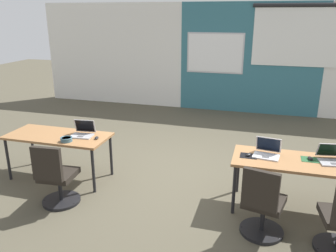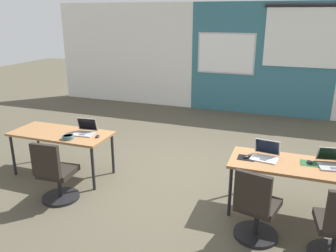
{
  "view_description": "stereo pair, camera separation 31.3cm",
  "coord_description": "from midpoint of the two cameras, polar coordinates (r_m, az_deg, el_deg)",
  "views": [
    {
      "loc": [
        1.28,
        -4.91,
        2.52
      ],
      "look_at": [
        -0.06,
        -0.28,
        0.92
      ],
      "focal_mm": 36.46,
      "sensor_mm": 36.0,
      "label": 1
    },
    {
      "loc": [
        1.57,
        -4.82,
        2.52
      ],
      "look_at": [
        -0.06,
        -0.28,
        0.92
      ],
      "focal_mm": 36.46,
      "sensor_mm": 36.0,
      "label": 2
    }
  ],
  "objects": [
    {
      "name": "ground_plane",
      "position": [
        5.66,
        3.14,
        -8.1
      ],
      "size": [
        24.0,
        24.0,
        0.0
      ],
      "color": "#4C4738"
    },
    {
      "name": "back_wall_assembly",
      "position": [
        9.23,
        11.24,
        11.11
      ],
      "size": [
        10.0,
        0.27,
        2.8
      ],
      "color": "silver",
      "rests_on": "ground"
    },
    {
      "name": "desk_near_left",
      "position": [
        5.63,
        -15.91,
        -1.65
      ],
      "size": [
        1.6,
        0.7,
        0.72
      ],
      "color": "olive",
      "rests_on": "ground"
    },
    {
      "name": "desk_near_right",
      "position": [
        4.66,
        22.2,
        -6.58
      ],
      "size": [
        1.6,
        0.7,
        0.72
      ],
      "color": "olive",
      "rests_on": "ground"
    },
    {
      "name": "laptop_near_right_inner",
      "position": [
        4.67,
        17.82,
        -4.59
      ],
      "size": [
        0.37,
        0.34,
        0.23
      ],
      "rotation": [
        0.0,
        0.0,
        -0.14
      ],
      "color": "silver",
      "rests_on": "desk_near_right"
    },
    {
      "name": "mousepad_near_right_inner",
      "position": [
        4.61,
        14.86,
        -5.2
      ],
      "size": [
        0.22,
        0.19,
        0.0
      ],
      "color": "black",
      "rests_on": "desk_near_right"
    },
    {
      "name": "mouse_near_right_inner",
      "position": [
        4.61,
        14.88,
        -4.99
      ],
      "size": [
        0.09,
        0.11,
        0.03
      ],
      "color": "black",
      "rests_on": "mousepad_near_right_inner"
    },
    {
      "name": "chair_near_right_inner",
      "position": [
        4.16,
        16.63,
        -13.47
      ],
      "size": [
        0.53,
        0.58,
        0.92
      ],
      "rotation": [
        0.0,
        0.0,
        2.9
      ],
      "color": "black",
      "rests_on": "ground"
    },
    {
      "name": "laptop_near_right_end",
      "position": [
        4.75,
        27.52,
        -5.45
      ],
      "size": [
        0.38,
        0.37,
        0.22
      ],
      "rotation": [
        0.0,
        0.0,
        0.17
      ],
      "color": "#9E9EA3",
      "rests_on": "desk_near_right"
    },
    {
      "name": "mousepad_near_right_end",
      "position": [
        4.72,
        24.35,
        -5.74
      ],
      "size": [
        0.22,
        0.19,
        0.0
      ],
      "color": "#23512D",
      "rests_on": "desk_near_right"
    },
    {
      "name": "mouse_near_right_end",
      "position": [
        4.71,
        24.38,
        -5.53
      ],
      "size": [
        0.08,
        0.11,
        0.03
      ],
      "color": "black",
      "rests_on": "mousepad_near_right_end"
    },
    {
      "name": "laptop_near_left_inner",
      "position": [
        5.46,
        -12.15,
        -0.76
      ],
      "size": [
        0.36,
        0.32,
        0.23
      ],
      "rotation": [
        0.0,
        0.0,
        0.1
      ],
      "color": "#9E9EA3",
      "rests_on": "desk_near_left"
    },
    {
      "name": "mouse_near_left_inner",
      "position": [
        5.26,
        -10.04,
        -1.72
      ],
      "size": [
        0.08,
        0.11,
        0.03
      ],
      "color": "black",
      "rests_on": "desk_near_left"
    },
    {
      "name": "chair_near_left_inner",
      "position": [
        4.94,
        -16.54,
        -8.14
      ],
      "size": [
        0.52,
        0.55,
        0.92
      ],
      "rotation": [
        0.0,
        0.0,
        3.22
      ],
      "color": "black",
      "rests_on": "ground"
    },
    {
      "name": "snack_bowl",
      "position": [
        5.28,
        -14.78,
        -1.78
      ],
      "size": [
        0.18,
        0.18,
        0.06
      ],
      "color": "#3D6070",
      "rests_on": "desk_near_left"
    }
  ]
}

